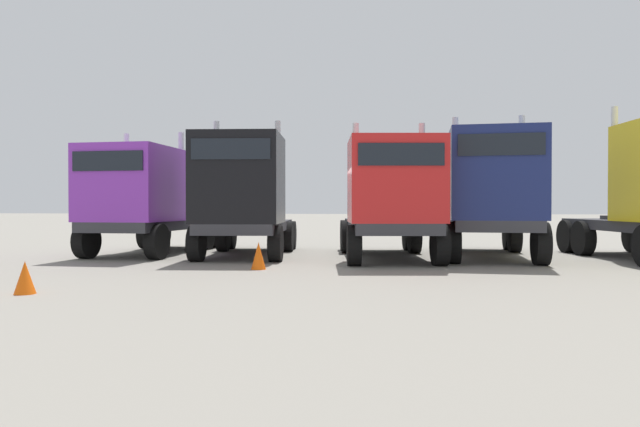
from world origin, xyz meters
name	(u,v)px	position (x,y,z in m)	size (l,w,h in m)	color
ground	(372,263)	(0.00, 0.00, 0.00)	(200.00, 200.00, 0.00)	gray
semi_truck_purple	(141,199)	(-7.21, 1.15, 1.76)	(2.69, 6.16, 3.91)	#333338
semi_truck_black	(243,195)	(-3.85, 0.76, 1.86)	(3.13, 6.01, 4.16)	#333338
semi_truck_red	(391,199)	(0.50, 0.44, 1.73)	(3.38, 6.54, 3.92)	#333338
semi_truck_navy	(491,193)	(3.31, 1.23, 1.90)	(2.77, 6.55, 4.20)	#333338
traffic_cone_mid	(259,256)	(-2.64, -2.05, 0.33)	(0.36, 0.36, 0.66)	#F2590C
traffic_cone_far	(25,277)	(-5.70, -6.30, 0.29)	(0.36, 0.36, 0.58)	#F2590C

